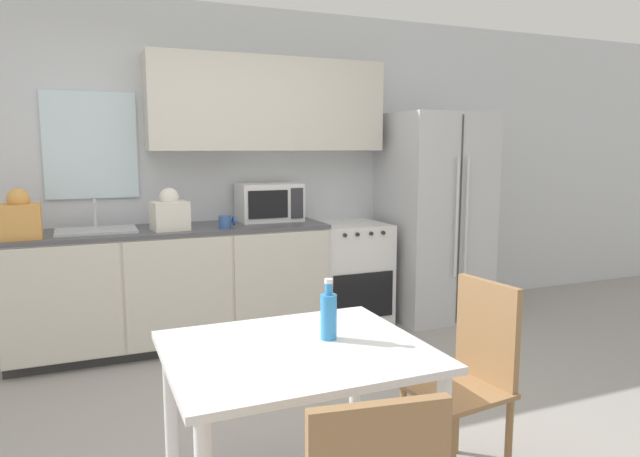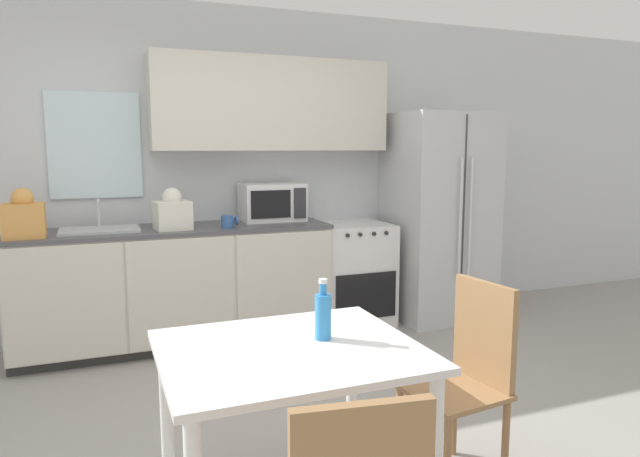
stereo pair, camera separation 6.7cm
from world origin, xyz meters
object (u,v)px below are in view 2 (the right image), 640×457
object	(u,v)px
microwave	(272,202)
dining_table	(290,374)
dining_chair_side	(469,367)
refrigerator	(438,216)
oven_range	(351,273)
drink_bottle	(323,315)
coffee_mug	(228,221)

from	to	relation	value
microwave	dining_table	size ratio (longest dim) A/B	0.51
microwave	dining_chair_side	world-z (taller)	microwave
dining_chair_side	refrigerator	bearing A→B (deg)	-36.58
dining_table	dining_chair_side	size ratio (longest dim) A/B	1.09
oven_range	dining_table	xyz separation A→B (m)	(-1.38, -2.40, 0.20)
oven_range	refrigerator	bearing A→B (deg)	-6.07
oven_range	drink_bottle	bearing A→B (deg)	-117.30
oven_range	microwave	size ratio (longest dim) A/B	1.71
dining_table	dining_chair_side	world-z (taller)	dining_chair_side
refrigerator	dining_chair_side	bearing A→B (deg)	-119.79
oven_range	dining_chair_side	world-z (taller)	dining_chair_side
refrigerator	microwave	bearing A→B (deg)	172.85
dining_chair_side	dining_table	bearing A→B (deg)	84.73
refrigerator	dining_table	world-z (taller)	refrigerator
microwave	drink_bottle	xyz separation A→B (m)	(-0.53, -2.46, -0.23)
drink_bottle	dining_table	bearing A→B (deg)	-164.05
coffee_mug	dining_chair_side	distance (m)	2.32
refrigerator	coffee_mug	distance (m)	1.95
oven_range	coffee_mug	bearing A→B (deg)	-170.15
refrigerator	coffee_mug	bearing A→B (deg)	-176.80
dining_table	dining_chair_side	bearing A→B (deg)	1.52
oven_range	microwave	world-z (taller)	microwave
coffee_mug	drink_bottle	world-z (taller)	coffee_mug
microwave	drink_bottle	world-z (taller)	microwave
refrigerator	drink_bottle	world-z (taller)	refrigerator
oven_range	drink_bottle	xyz separation A→B (m)	(-1.22, -2.36, 0.42)
dining_table	refrigerator	bearing A→B (deg)	46.51
microwave	dining_table	bearing A→B (deg)	-105.42
oven_range	refrigerator	distance (m)	0.95
oven_range	dining_chair_side	distance (m)	2.43
coffee_mug	drink_bottle	xyz separation A→B (m)	(-0.09, -2.16, -0.12)
microwave	dining_chair_side	xyz separation A→B (m)	(0.19, -2.48, -0.55)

